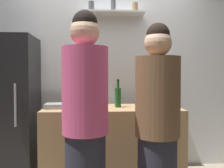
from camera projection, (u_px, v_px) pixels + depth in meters
name	position (u px, v px, depth m)	size (l,w,h in m)	color
back_wall_assembly	(106.00, 70.00, 3.36)	(4.80, 0.32, 2.60)	white
refrigerator	(10.00, 109.00, 2.89)	(0.59, 0.64, 1.68)	black
counter	(112.00, 148.00, 2.68)	(1.44, 0.63, 0.89)	#9E7A51
baking_pan	(62.00, 106.00, 2.60)	(0.34, 0.24, 0.05)	gray
utensil_holder	(169.00, 101.00, 2.68)	(0.09, 0.09, 0.23)	#B2B2B7
wine_bottle_amber_glass	(77.00, 95.00, 2.81)	(0.08, 0.08, 0.32)	#472814
wine_bottle_green_glass	(118.00, 97.00, 2.67)	(0.07, 0.07, 0.30)	#19471E
water_bottle_plastic	(154.00, 95.00, 2.91)	(0.08, 0.08, 0.25)	silver
person_brown_jacket	(157.00, 132.00, 1.90)	(0.34, 0.34, 1.63)	#262633
person_pink_top	(85.00, 127.00, 1.84)	(0.34, 0.34, 1.71)	#262633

